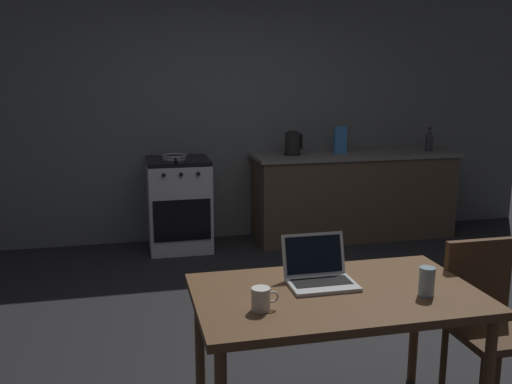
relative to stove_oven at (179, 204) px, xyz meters
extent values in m
plane|color=black|center=(0.51, -2.16, -0.45)|extent=(12.00, 12.00, 0.00)
cube|color=#565A5A|center=(0.81, 0.35, 0.83)|extent=(6.40, 0.10, 2.57)
cube|color=#4C3D2D|center=(1.85, 0.00, -0.02)|extent=(2.10, 0.60, 0.86)
cube|color=#66605B|center=(1.85, 0.00, 0.43)|extent=(2.16, 0.64, 0.04)
cube|color=#B7BABF|center=(0.00, 0.00, -0.02)|extent=(0.60, 0.60, 0.86)
cube|color=black|center=(0.00, 0.00, 0.43)|extent=(0.60, 0.60, 0.04)
cube|color=black|center=(0.00, -0.30, -0.09)|extent=(0.54, 0.01, 0.40)
cylinder|color=black|center=(-0.16, -0.31, 0.35)|extent=(0.04, 0.02, 0.04)
cylinder|color=black|center=(0.00, -0.31, 0.35)|extent=(0.04, 0.02, 0.04)
cylinder|color=black|center=(0.16, -0.31, 0.35)|extent=(0.04, 0.02, 0.04)
cube|color=brown|center=(0.44, -3.15, 0.26)|extent=(1.33, 0.79, 0.04)
cylinder|color=brown|center=(-0.16, -2.82, -0.11)|extent=(0.05, 0.05, 0.69)
cylinder|color=brown|center=(1.05, -2.82, -0.11)|extent=(0.05, 0.05, 0.69)
cube|color=#4C331E|center=(1.29, -3.19, -0.01)|extent=(0.40, 0.40, 0.04)
cube|color=#4C331E|center=(1.29, -3.01, 0.22)|extent=(0.38, 0.04, 0.42)
cylinder|color=#4C331E|center=(1.12, -3.02, -0.24)|extent=(0.04, 0.04, 0.42)
cylinder|color=#4C331E|center=(1.46, -3.02, -0.24)|extent=(0.04, 0.04, 0.42)
cube|color=silver|center=(0.40, -3.08, 0.29)|extent=(0.32, 0.22, 0.02)
cube|color=black|center=(0.40, -3.07, 0.30)|extent=(0.28, 0.12, 0.00)
cube|color=silver|center=(0.40, -2.94, 0.40)|extent=(0.32, 0.07, 0.20)
cube|color=black|center=(0.40, -2.94, 0.40)|extent=(0.29, 0.06, 0.18)
cylinder|color=black|center=(1.17, 0.00, 0.46)|extent=(0.16, 0.16, 0.02)
cylinder|color=black|center=(1.17, 0.00, 0.58)|extent=(0.16, 0.16, 0.21)
cylinder|color=black|center=(1.17, 0.00, 0.69)|extent=(0.09, 0.09, 0.02)
cube|color=black|center=(1.26, 0.00, 0.59)|extent=(0.02, 0.02, 0.15)
cylinder|color=#2D2D33|center=(2.67, -0.05, 0.54)|extent=(0.08, 0.08, 0.17)
cone|color=#2D2D33|center=(2.67, -0.05, 0.65)|extent=(0.08, 0.08, 0.06)
cylinder|color=black|center=(2.67, -0.05, 0.69)|extent=(0.03, 0.03, 0.02)
cylinder|color=gray|center=(-0.03, -0.02, 0.46)|extent=(0.23, 0.23, 0.01)
torus|color=gray|center=(-0.03, -0.02, 0.49)|extent=(0.25, 0.25, 0.02)
cylinder|color=black|center=(-0.03, -0.22, 0.47)|extent=(0.02, 0.18, 0.02)
cylinder|color=silver|center=(0.05, -3.28, 0.33)|extent=(0.08, 0.08, 0.10)
torus|color=silver|center=(0.10, -3.28, 0.33)|extent=(0.05, 0.01, 0.05)
cylinder|color=#99B7C6|center=(0.83, -3.29, 0.35)|extent=(0.07, 0.07, 0.14)
cube|color=#3372B2|center=(1.69, 0.02, 0.59)|extent=(0.13, 0.05, 0.28)
camera|label=1|loc=(-0.49, -5.51, 1.29)|focal=39.86mm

